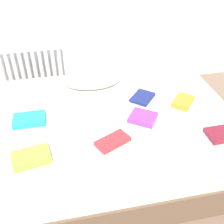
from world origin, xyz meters
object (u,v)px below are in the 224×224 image
Objects in this scene: textbook_maroon at (219,135)px; textbook_red at (113,141)px; textbook_orange at (183,102)px; bed at (113,137)px; radiator at (32,70)px; textbook_teal at (29,119)px; pillow at (93,79)px; textbook_purple at (143,117)px; textbook_lime at (31,157)px; textbook_navy at (142,97)px; textbook_white at (65,127)px.

textbook_red is at bearing 172.20° from textbook_maroon.
bed is at bearing 133.67° from textbook_orange.
radiator reaches higher than textbook_teal.
textbook_teal is at bearing -140.63° from pillow.
textbook_orange is 0.42m from textbook_purple.
radiator reaches higher than textbook_orange.
textbook_purple reaches higher than bed.
bed is 9.36× the size of textbook_orange.
radiator is 1.18m from textbook_teal.
textbook_lime reaches higher than textbook_navy.
textbook_teal is at bearing -154.98° from textbook_purple.
textbook_orange is (0.71, -0.48, -0.03)m from pillow.
textbook_maroon reaches higher than textbook_navy.
textbook_white is (-0.40, -0.11, 0.27)m from bed.
textbook_white is at bearing 152.46° from textbook_navy.
radiator is 3.97× the size of textbook_maroon.
textbook_lime is 1.21× the size of textbook_purple.
pillow is 0.84m from textbook_red.
textbook_maroon reaches higher than textbook_white.
radiator reaches higher than textbook_red.
textbook_maroon is (0.79, -0.93, -0.03)m from pillow.
pillow reaches higher than textbook_maroon.
bed is 3.73× the size of pillow.
textbook_lime reaches higher than textbook_teal.
pillow is 0.68m from textbook_white.
textbook_maroon is at bearing -127.58° from textbook_orange.
pillow is at bearing 37.15° from textbook_white.
textbook_lime reaches higher than textbook_purple.
textbook_navy is at bearing 123.12° from textbook_maroon.
textbook_orange is (1.32, -1.18, 0.16)m from radiator.
textbook_navy is at bearing 28.74° from bed.
textbook_maroon is at bearing -49.35° from radiator.
textbook_maroon reaches higher than textbook_red.
textbook_purple is (-0.08, -0.29, 0.01)m from textbook_navy.
textbook_orange is (0.62, 0.02, 0.27)m from bed.
bed is 9.81× the size of textbook_white.
textbook_purple is (-0.40, -0.14, -0.00)m from textbook_orange.
pillow reaches higher than textbook_lime.
textbook_red is 1.39× the size of textbook_maroon.
textbook_lime is at bearing 177.41° from textbook_maroon.
textbook_teal is (-0.57, -0.47, -0.03)m from pillow.
pillow is (-0.09, 0.50, 0.31)m from bed.
textbook_lime is 1.19× the size of textbook_white.
textbook_orange reaches higher than textbook_white.
textbook_lime is at bearing -121.34° from pillow.
textbook_navy reaches higher than textbook_white.
textbook_lime is at bearing -148.30° from bed.
pillow is at bearing 98.00° from textbook_orange.
pillow is 2.51× the size of textbook_orange.
radiator is 1.35m from textbook_white.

